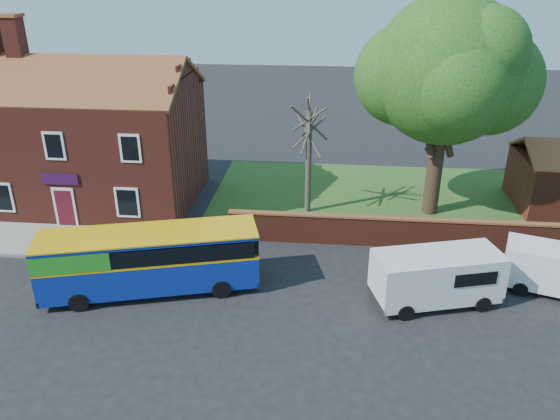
# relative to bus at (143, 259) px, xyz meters

# --- Properties ---
(ground) EXTENTS (120.00, 120.00, 0.00)m
(ground) POSITION_rel_bus_xyz_m (0.72, -1.73, -1.59)
(ground) COLOR black
(ground) RESTS_ON ground
(pavement) EXTENTS (18.00, 3.50, 0.12)m
(pavement) POSITION_rel_bus_xyz_m (-6.28, 4.02, -1.53)
(pavement) COLOR gray
(pavement) RESTS_ON ground
(kerb) EXTENTS (18.00, 0.15, 0.14)m
(kerb) POSITION_rel_bus_xyz_m (-6.28, 2.27, -1.52)
(kerb) COLOR slate
(kerb) RESTS_ON ground
(grass_strip) EXTENTS (26.00, 12.00, 0.04)m
(grass_strip) POSITION_rel_bus_xyz_m (13.72, 11.27, -1.57)
(grass_strip) COLOR #426B28
(grass_strip) RESTS_ON ground
(shop_building) EXTENTS (12.30, 8.13, 10.50)m
(shop_building) POSITION_rel_bus_xyz_m (-6.30, 9.77, 1.82)
(shop_building) COLOR maroon
(shop_building) RESTS_ON ground
(boundary_wall) EXTENTS (22.00, 0.38, 1.60)m
(boundary_wall) POSITION_rel_bus_xyz_m (13.72, 5.27, -0.78)
(boundary_wall) COLOR maroon
(boundary_wall) RESTS_ON ground
(bus) EXTENTS (9.46, 4.68, 2.80)m
(bus) POSITION_rel_bus_xyz_m (0.00, 0.00, 0.00)
(bus) COLOR #0D2898
(bus) RESTS_ON ground
(van_near) EXTENTS (5.59, 3.44, 2.29)m
(van_near) POSITION_rel_bus_xyz_m (12.40, 0.36, -0.31)
(van_near) COLOR silver
(van_near) RESTS_ON ground
(large_tree) EXTENTS (9.80, 7.75, 11.95)m
(large_tree) POSITION_rel_bus_xyz_m (13.68, 9.88, 6.23)
(large_tree) COLOR black
(large_tree) RESTS_ON ground
(bare_tree) EXTENTS (2.40, 2.86, 6.40)m
(bare_tree) POSITION_rel_bus_xyz_m (6.57, 9.09, 1.69)
(bare_tree) COLOR #4C4238
(bare_tree) RESTS_ON ground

